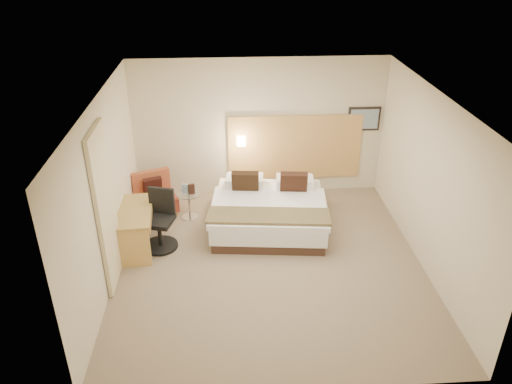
{
  "coord_description": "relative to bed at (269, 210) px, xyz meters",
  "views": [
    {
      "loc": [
        -0.63,
        -6.48,
        4.72
      ],
      "look_at": [
        -0.19,
        0.41,
        1.07
      ],
      "focal_mm": 35.0,
      "sensor_mm": 36.0,
      "label": 1
    }
  ],
  "objects": [
    {
      "name": "headboard_panel",
      "position": [
        0.61,
        1.32,
        0.64
      ],
      "size": [
        2.6,
        0.04,
        1.3
      ],
      "primitive_type": "cube",
      "color": "tan",
      "rests_on": "wall_back"
    },
    {
      "name": "side_table",
      "position": [
        -1.43,
        0.38,
        -0.04
      ],
      "size": [
        0.52,
        0.52,
        0.5
      ],
      "color": "white",
      "rests_on": "floor"
    },
    {
      "name": "wall_left",
      "position": [
        -2.5,
        -1.15,
        1.04
      ],
      "size": [
        0.02,
        5.0,
        2.7
      ],
      "primitive_type": "cube",
      "color": "beige",
      "rests_on": "floor"
    },
    {
      "name": "wall_front",
      "position": [
        -0.09,
        -3.66,
        1.04
      ],
      "size": [
        4.8,
        0.02,
        2.7
      ],
      "primitive_type": "cube",
      "color": "beige",
      "rests_on": "floor"
    },
    {
      "name": "wall_back",
      "position": [
        -0.09,
        1.36,
        1.04
      ],
      "size": [
        4.8,
        0.02,
        2.7
      ],
      "primitive_type": "cube",
      "color": "beige",
      "rests_on": "floor"
    },
    {
      "name": "bed",
      "position": [
        0.0,
        0.0,
        0.0
      ],
      "size": [
        2.14,
        2.1,
        0.96
      ],
      "color": "#3C271E",
      "rests_on": "floor"
    },
    {
      "name": "art_frame",
      "position": [
        1.93,
        1.33,
        1.19
      ],
      "size": [
        0.62,
        0.03,
        0.47
      ],
      "primitive_type": "cube",
      "color": "black",
      "rests_on": "wall_back"
    },
    {
      "name": "menu_folder",
      "position": [
        -1.37,
        0.36,
        0.28
      ],
      "size": [
        0.12,
        0.07,
        0.2
      ],
      "primitive_type": "cube",
      "rotation": [
        0.0,
        0.0,
        0.2
      ],
      "color": "#331C15",
      "rests_on": "side_table"
    },
    {
      "name": "floor",
      "position": [
        -0.09,
        -1.15,
        -0.32
      ],
      "size": [
        4.8,
        5.0,
        0.02
      ],
      "primitive_type": "cube",
      "color": "#786751",
      "rests_on": "ground"
    },
    {
      "name": "wall_right",
      "position": [
        2.32,
        -1.15,
        1.04
      ],
      "size": [
        0.02,
        5.0,
        2.7
      ],
      "primitive_type": "cube",
      "color": "beige",
      "rests_on": "floor"
    },
    {
      "name": "lamp_arm",
      "position": [
        -0.44,
        1.27,
        0.84
      ],
      "size": [
        0.02,
        0.12,
        0.02
      ],
      "primitive_type": "cylinder",
      "rotation": [
        1.57,
        0.0,
        0.0
      ],
      "color": "silver",
      "rests_on": "wall_back"
    },
    {
      "name": "bottle_a",
      "position": [
        -1.51,
        0.41,
        0.27
      ],
      "size": [
        0.06,
        0.06,
        0.18
      ],
      "primitive_type": "cylinder",
      "rotation": [
        0.0,
        0.0,
        0.2
      ],
      "color": "#839FCB",
      "rests_on": "side_table"
    },
    {
      "name": "bottle_b",
      "position": [
        -1.45,
        0.4,
        0.27
      ],
      "size": [
        0.06,
        0.06,
        0.18
      ],
      "primitive_type": "cylinder",
      "rotation": [
        0.0,
        0.0,
        0.2
      ],
      "color": "#93CDE3",
      "rests_on": "side_table"
    },
    {
      "name": "lounge_chair",
      "position": [
        -2.08,
        0.64,
        -0.01
      ],
      "size": [
        0.89,
        0.84,
        0.75
      ],
      "color": "#A2884C",
      "rests_on": "floor"
    },
    {
      "name": "art_canvas",
      "position": [
        1.93,
        1.31,
        1.19
      ],
      "size": [
        0.54,
        0.01,
        0.39
      ],
      "primitive_type": "cube",
      "color": "slate",
      "rests_on": "wall_back"
    },
    {
      "name": "desk",
      "position": [
        -2.2,
        -0.56,
        0.25
      ],
      "size": [
        0.61,
        1.18,
        0.72
      ],
      "color": "#A58340",
      "rests_on": "floor"
    },
    {
      "name": "curtain",
      "position": [
        -2.45,
        -1.4,
        0.91
      ],
      "size": [
        0.06,
        0.9,
        2.42
      ],
      "primitive_type": "cube",
      "color": "beige",
      "rests_on": "wall_left"
    },
    {
      "name": "ceiling",
      "position": [
        -0.09,
        -1.15,
        2.4
      ],
      "size": [
        4.8,
        5.0,
        0.02
      ],
      "primitive_type": "cube",
      "color": "white",
      "rests_on": "floor"
    },
    {
      "name": "lamp_shade",
      "position": [
        -0.44,
        1.21,
        0.84
      ],
      "size": [
        0.15,
        0.15,
        0.15
      ],
      "primitive_type": "cube",
      "color": "#F6E5C0",
      "rests_on": "wall_back"
    },
    {
      "name": "desk_chair",
      "position": [
        -1.85,
        -0.53,
        0.1
      ],
      "size": [
        0.7,
        0.7,
        1.0
      ],
      "color": "black",
      "rests_on": "floor"
    }
  ]
}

